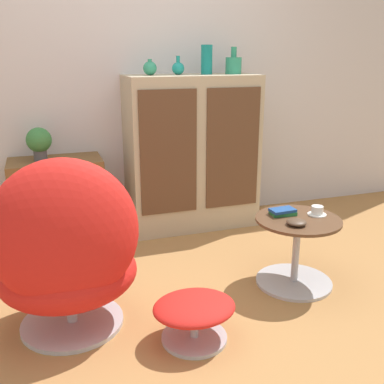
% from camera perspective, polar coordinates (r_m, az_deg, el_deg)
% --- Properties ---
extents(ground_plane, '(12.00, 12.00, 0.00)m').
position_cam_1_polar(ground_plane, '(2.64, -0.13, -15.02)').
color(ground_plane, '#A87542').
extents(wall_back, '(6.40, 0.06, 2.60)m').
position_cam_1_polar(wall_back, '(3.76, -8.14, 15.42)').
color(wall_back, silver).
rests_on(wall_back, ground_plane).
extents(sideboard, '(1.05, 0.47, 1.25)m').
position_cam_1_polar(sideboard, '(3.70, -0.02, 5.01)').
color(sideboard, tan).
rests_on(sideboard, ground_plane).
extents(tv_console, '(0.69, 0.40, 0.64)m').
position_cam_1_polar(tv_console, '(3.63, -16.60, -0.96)').
color(tv_console, brown).
rests_on(tv_console, ground_plane).
extents(egg_chair, '(0.75, 0.69, 0.97)m').
position_cam_1_polar(egg_chair, '(2.36, -15.65, -7.71)').
color(egg_chair, '#B7B7BC').
rests_on(egg_chair, ground_plane).
extents(ottoman, '(0.42, 0.36, 0.23)m').
position_cam_1_polar(ottoman, '(2.35, 0.29, -14.99)').
color(ottoman, '#B7B7BC').
rests_on(ottoman, ground_plane).
extents(coffee_table, '(0.52, 0.52, 0.44)m').
position_cam_1_polar(coffee_table, '(2.91, 13.07, -7.24)').
color(coffee_table, '#B7B7BC').
rests_on(coffee_table, ground_plane).
extents(vase_leftmost, '(0.10, 0.10, 0.12)m').
position_cam_1_polar(vase_leftmost, '(3.53, -5.37, 15.39)').
color(vase_leftmost, '#2D8E6B').
rests_on(vase_leftmost, sideboard).
extents(vase_inner_left, '(0.10, 0.10, 0.14)m').
position_cam_1_polar(vase_inner_left, '(3.59, -1.78, 15.46)').
color(vase_inner_left, teal).
rests_on(vase_inner_left, sideboard).
extents(vase_inner_right, '(0.09, 0.09, 0.22)m').
position_cam_1_polar(vase_inner_right, '(3.66, 1.87, 16.45)').
color(vase_inner_right, '#147A75').
rests_on(vase_inner_right, sideboard).
extents(vase_rightmost, '(0.13, 0.13, 0.21)m').
position_cam_1_polar(vase_rightmost, '(3.75, 5.29, 15.80)').
color(vase_rightmost, '#2D8E6B').
rests_on(vase_rightmost, sideboard).
extents(potted_plant, '(0.18, 0.18, 0.25)m').
position_cam_1_polar(potted_plant, '(3.52, -18.85, 6.08)').
color(potted_plant, '#4C4C51').
rests_on(potted_plant, tv_console).
extents(teacup, '(0.12, 0.12, 0.06)m').
position_cam_1_polar(teacup, '(2.91, 15.61, -2.37)').
color(teacup, white).
rests_on(teacup, coffee_table).
extents(book_stack, '(0.17, 0.11, 0.04)m').
position_cam_1_polar(book_stack, '(2.86, 11.45, -2.47)').
color(book_stack, '#237038').
rests_on(book_stack, coffee_table).
extents(bowl, '(0.12, 0.12, 0.04)m').
position_cam_1_polar(bowl, '(2.71, 13.12, -3.76)').
color(bowl, '#4C3828').
rests_on(bowl, coffee_table).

